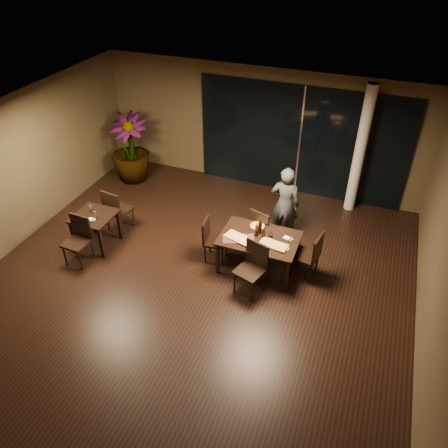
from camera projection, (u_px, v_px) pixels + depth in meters
ground at (196, 280)px, 8.45m from camera, size 8.00×8.00×0.00m
wall_back at (261, 128)px, 10.64m from camera, size 8.00×0.10×3.00m
wall_front at (31, 426)px, 4.50m from camera, size 8.00×0.10×3.00m
wall_left at (9, 176)px, 8.75m from camera, size 0.10×8.00×3.00m
wall_right at (445, 273)px, 6.39m from camera, size 0.10×8.00×3.00m
ceiling at (189, 136)px, 6.68m from camera, size 8.00×8.00×0.04m
window_panel at (300, 142)px, 10.37m from camera, size 5.00×0.06×2.70m
column at (360, 151)px, 9.64m from camera, size 0.24×0.24×3.00m
main_table at (259, 241)px, 8.37m from camera, size 1.50×1.00×0.75m
side_table at (95, 220)px, 9.01m from camera, size 0.80×0.80×0.75m
chair_main_far at (262, 227)px, 8.93m from camera, size 0.57×0.57×0.98m
chair_main_near at (253, 265)px, 7.94m from camera, size 0.60×0.60×1.03m
chair_main_left at (212, 238)px, 8.69m from camera, size 0.48×0.48×0.94m
chair_main_right at (310, 254)px, 8.22m from camera, size 0.53×0.53×1.00m
chair_side_far at (116, 209)px, 9.43m from camera, size 0.55×0.55×1.04m
chair_side_near at (79, 237)px, 8.64m from camera, size 0.50×0.50×1.01m
diner at (285, 204)px, 9.10m from camera, size 0.60×0.42×1.69m
potted_plant at (130, 148)px, 11.14m from camera, size 1.05×1.05×1.77m
pizza_board_left at (239, 239)px, 8.28m from camera, size 0.67×0.50×0.01m
pizza_board_right at (274, 245)px, 8.11m from camera, size 0.56×0.33×0.01m
oblong_pizza_left at (239, 238)px, 8.27m from camera, size 0.57×0.38×0.02m
oblong_pizza_right at (274, 245)px, 8.10m from camera, size 0.54×0.31×0.02m
round_pizza at (257, 226)px, 8.61m from camera, size 0.28×0.28×0.01m
bottle_a at (257, 230)px, 8.29m from camera, size 0.06×0.06×0.29m
bottle_b at (264, 233)px, 8.24m from camera, size 0.05×0.05×0.25m
bottle_c at (260, 226)px, 8.34m from camera, size 0.08×0.08×0.34m
tumbler_left at (248, 232)px, 8.40m from camera, size 0.07×0.07×0.09m
tumbler_right at (271, 234)px, 8.33m from camera, size 0.07×0.07×0.09m
napkin_near at (284, 248)px, 8.06m from camera, size 0.20×0.14×0.01m
napkin_far at (288, 238)px, 8.29m from camera, size 0.20×0.14×0.01m
wine_glass_a at (90, 208)px, 8.98m from camera, size 0.07×0.07×0.16m
wine_glass_b at (95, 215)px, 8.80m from camera, size 0.07×0.07×0.16m
side_napkin at (91, 219)px, 8.80m from camera, size 0.20×0.16×0.01m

